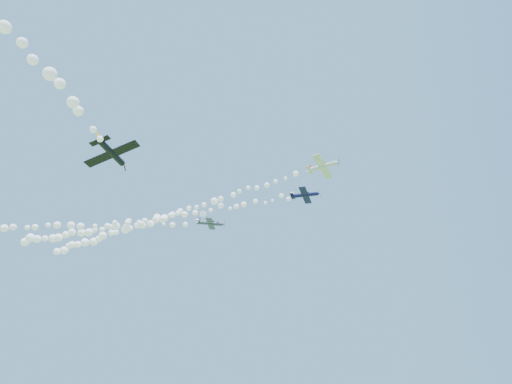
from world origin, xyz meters
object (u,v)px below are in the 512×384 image
(plane_navy, at_px, (305,195))
(plane_black, at_px, (112,153))
(plane_grey, at_px, (210,223))
(plane_white, at_px, (323,166))

(plane_navy, distance_m, plane_black, 40.34)
(plane_navy, bearing_deg, plane_grey, -178.65)
(plane_black, bearing_deg, plane_grey, -7.57)
(plane_black, bearing_deg, plane_white, -50.86)
(plane_grey, distance_m, plane_black, 32.70)
(plane_grey, relative_size, plane_black, 0.83)
(plane_white, relative_size, plane_black, 0.90)
(plane_white, height_order, plane_navy, plane_white)
(plane_grey, bearing_deg, plane_white, -31.19)
(plane_white, relative_size, plane_navy, 1.06)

